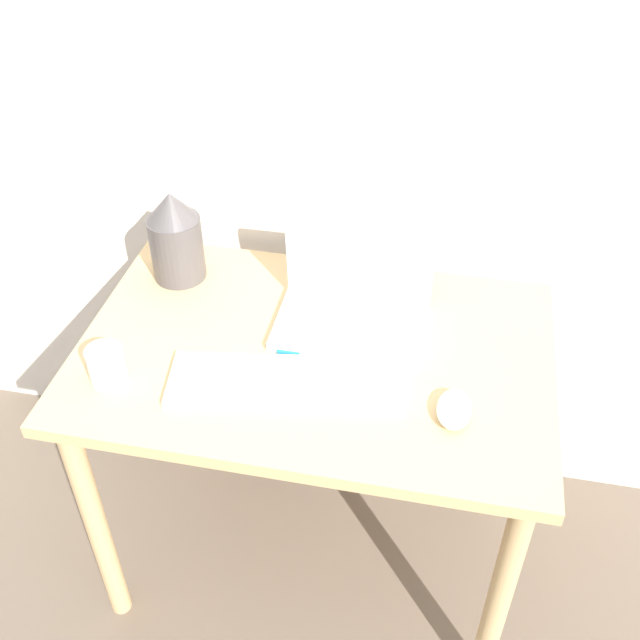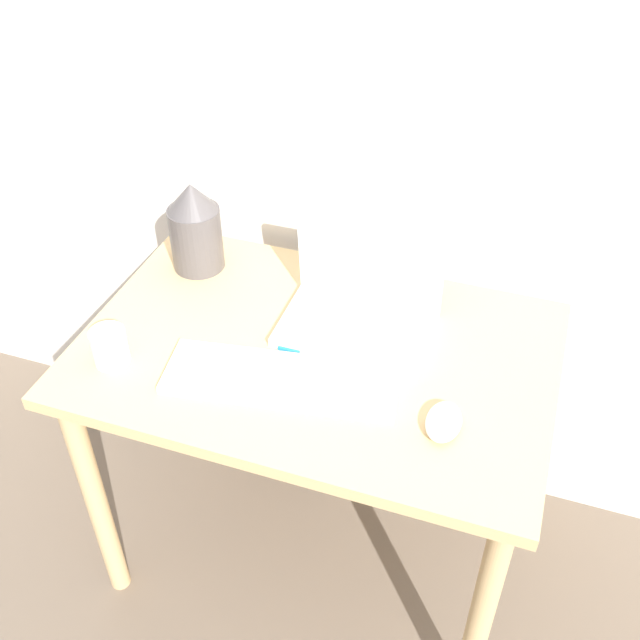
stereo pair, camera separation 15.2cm
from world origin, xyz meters
TOP-DOWN VIEW (x-y plane):
  - wall_back at (0.00, 0.73)m, footprint 6.00×0.05m
  - desk at (0.00, 0.33)m, footprint 1.01×0.67m
  - laptop at (0.06, 0.44)m, footprint 0.33×0.22m
  - keyboard at (-0.03, 0.21)m, footprint 0.49×0.22m
  - mouse at (0.30, 0.20)m, footprint 0.07×0.11m
  - vase at (-0.37, 0.53)m, footprint 0.12×0.12m
  - mp3_player at (-0.05, 0.33)m, footprint 0.05×0.06m
  - mug at (-0.39, 0.16)m, footprint 0.07×0.07m

SIDE VIEW (x-z plane):
  - desk at x=0.00m, z-range 0.25..0.97m
  - mp3_player at x=-0.05m, z-range 0.72..0.73m
  - keyboard at x=-0.03m, z-range 0.72..0.74m
  - mouse at x=0.30m, z-range 0.72..0.76m
  - mug at x=-0.39m, z-range 0.72..0.80m
  - laptop at x=0.06m, z-range 0.65..0.89m
  - vase at x=-0.37m, z-range 0.72..0.94m
  - wall_back at x=0.00m, z-range 0.00..2.50m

